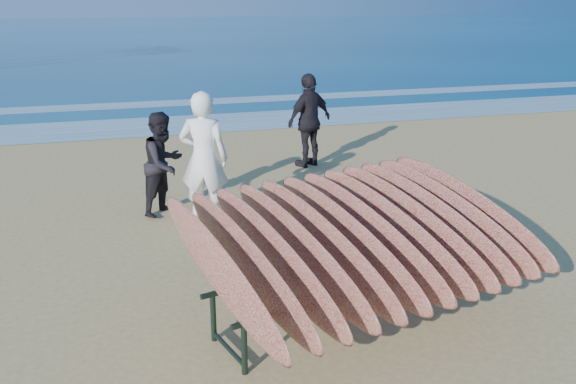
% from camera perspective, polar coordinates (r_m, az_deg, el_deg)
% --- Properties ---
extents(ground, '(120.00, 120.00, 0.00)m').
position_cam_1_polar(ground, '(7.03, 1.90, -9.32)').
color(ground, tan).
rests_on(ground, ground).
extents(ocean, '(160.00, 160.00, 0.00)m').
position_cam_1_polar(ocean, '(61.04, -15.28, 14.17)').
color(ocean, navy).
rests_on(ocean, ground).
extents(foam_near, '(160.00, 160.00, 0.00)m').
position_cam_1_polar(foam_near, '(16.37, -9.36, 6.29)').
color(foam_near, white).
rests_on(foam_near, ground).
extents(foam_far, '(160.00, 160.00, 0.00)m').
position_cam_1_polar(foam_far, '(19.79, -10.75, 8.18)').
color(foam_far, white).
rests_on(foam_far, ground).
extents(surfboard_rack, '(3.72, 3.31, 1.45)m').
position_cam_1_polar(surfboard_rack, '(6.21, 6.60, -4.15)').
color(surfboard_rack, black).
rests_on(surfboard_rack, ground).
extents(person_white, '(0.84, 0.71, 1.95)m').
position_cam_1_polar(person_white, '(8.91, -7.88, 3.16)').
color(person_white, white).
rests_on(person_white, ground).
extents(person_dark_a, '(0.97, 0.97, 1.58)m').
position_cam_1_polar(person_dark_a, '(9.43, -11.54, 2.61)').
color(person_dark_a, black).
rests_on(person_dark_a, ground).
extents(person_dark_b, '(1.15, 0.85, 1.82)m').
position_cam_1_polar(person_dark_b, '(11.94, 2.01, 6.70)').
color(person_dark_b, black).
rests_on(person_dark_b, ground).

